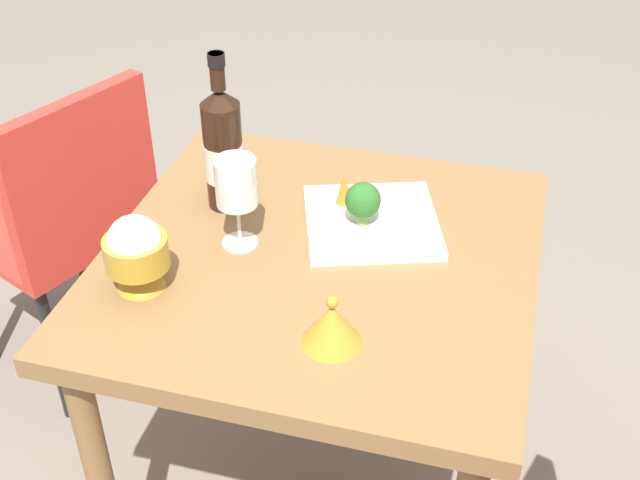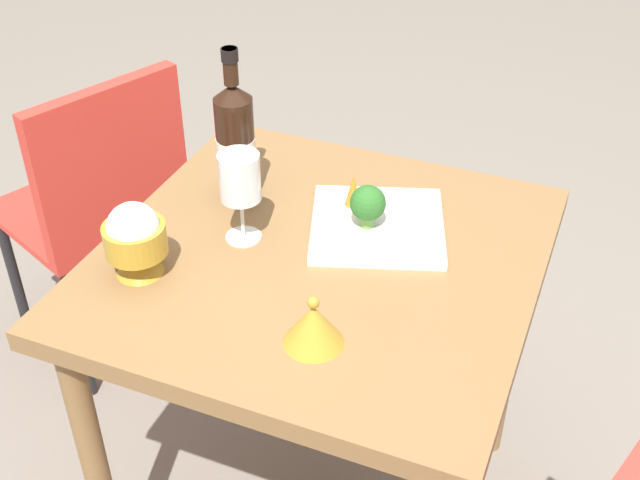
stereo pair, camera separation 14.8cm
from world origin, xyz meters
name	(u,v)px [view 1 (the left image)]	position (x,y,z in m)	size (l,w,h in m)	color
dining_table	(320,296)	(0.00, 0.00, 0.64)	(0.79, 0.79, 0.75)	olive
chair_near_window	(71,211)	(-0.71, 0.28, 0.53)	(0.52, 0.52, 0.85)	red
wine_bottle	(223,149)	(-0.22, 0.11, 0.87)	(0.08, 0.08, 0.32)	black
wine_glass	(236,185)	(-0.15, -0.01, 0.87)	(0.08, 0.08, 0.18)	white
rice_bowl	(136,252)	(-0.28, -0.17, 0.82)	(0.11, 0.11, 0.14)	gold
rice_bowl_lid	(332,324)	(0.08, -0.22, 0.78)	(0.10, 0.10, 0.09)	gold
serving_plate	(372,222)	(0.07, 0.11, 0.75)	(0.32, 0.32, 0.02)	white
broccoli_floret	(363,201)	(0.06, 0.09, 0.81)	(0.07, 0.07, 0.09)	#729E4C
carrot_garnish_left	(344,188)	(0.01, 0.15, 0.79)	(0.03, 0.03, 0.07)	orange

